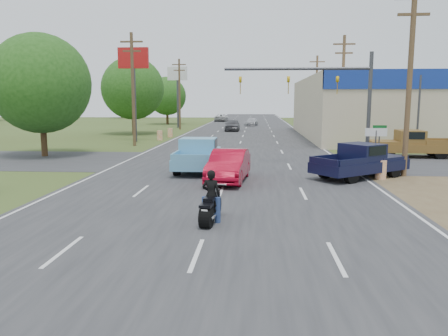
# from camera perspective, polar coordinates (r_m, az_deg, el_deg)

# --- Properties ---
(ground) EXTENTS (200.00, 200.00, 0.00)m
(ground) POSITION_cam_1_polar(r_m,az_deg,el_deg) (11.68, -3.60, -11.32)
(ground) COLOR #3D481D
(ground) RESTS_ON ground
(main_road) EXTENTS (15.00, 180.00, 0.02)m
(main_road) POSITION_cam_1_polar(r_m,az_deg,el_deg) (51.05, 2.49, 4.19)
(main_road) COLOR #2D2D30
(main_road) RESTS_ON ground
(cross_road) EXTENTS (120.00, 10.00, 0.02)m
(cross_road) POSITION_cam_1_polar(r_m,az_deg,el_deg) (29.18, 1.17, 0.83)
(cross_road) COLOR #2D2D30
(cross_road) RESTS_ON ground
(utility_pole_1) EXTENTS (2.00, 0.28, 10.00)m
(utility_pole_1) POSITION_cam_1_polar(r_m,az_deg,el_deg) (25.20, 23.10, 11.01)
(utility_pole_1) COLOR #4C3823
(utility_pole_1) RESTS_ON ground
(utility_pole_2) EXTENTS (2.00, 0.28, 10.00)m
(utility_pole_2) POSITION_cam_1_polar(r_m,az_deg,el_deg) (42.64, 15.23, 10.16)
(utility_pole_2) COLOR #4C3823
(utility_pole_2) RESTS_ON ground
(utility_pole_3) EXTENTS (2.00, 0.28, 10.00)m
(utility_pole_3) POSITION_cam_1_polar(r_m,az_deg,el_deg) (60.41, 11.96, 9.75)
(utility_pole_3) COLOR #4C3823
(utility_pole_3) RESTS_ON ground
(utility_pole_5) EXTENTS (2.00, 0.28, 10.00)m
(utility_pole_5) POSITION_cam_1_polar(r_m,az_deg,el_deg) (40.42, -11.82, 10.37)
(utility_pole_5) COLOR #4C3823
(utility_pole_5) RESTS_ON ground
(utility_pole_6) EXTENTS (2.00, 0.28, 10.00)m
(utility_pole_6) POSITION_cam_1_polar(r_m,az_deg,el_deg) (63.84, -5.83, 9.82)
(utility_pole_6) COLOR #4C3823
(utility_pole_6) RESTS_ON ground
(tree_0) EXTENTS (7.14, 7.14, 8.84)m
(tree_0) POSITION_cam_1_polar(r_m,az_deg,el_deg) (34.57, -22.85, 10.12)
(tree_0) COLOR #422D19
(tree_0) RESTS_ON ground
(tree_1) EXTENTS (7.56, 7.56, 9.36)m
(tree_1) POSITION_cam_1_polar(r_m,az_deg,el_deg) (54.98, -11.84, 10.14)
(tree_1) COLOR #422D19
(tree_1) RESTS_ON ground
(tree_2) EXTENTS (6.72, 6.72, 8.32)m
(tree_2) POSITION_cam_1_polar(r_m,az_deg,el_deg) (78.46, -7.46, 9.30)
(tree_2) COLOR #422D19
(tree_2) RESTS_ON ground
(tree_5) EXTENTS (7.98, 7.98, 9.88)m
(tree_5) POSITION_cam_1_polar(r_m,az_deg,el_deg) (109.65, 19.51, 9.17)
(tree_5) COLOR #422D19
(tree_5) RESTS_ON ground
(tree_6) EXTENTS (8.82, 8.82, 10.92)m
(tree_6) POSITION_cam_1_polar(r_m,az_deg,el_deg) (110.49, -12.56, 9.77)
(tree_6) COLOR #422D19
(tree_6) RESTS_ON ground
(barrel_0) EXTENTS (0.56, 0.56, 1.00)m
(barrel_0) POSITION_cam_1_polar(r_m,az_deg,el_deg) (24.02, 19.80, -0.20)
(barrel_0) COLOR orange
(barrel_0) RESTS_ON ground
(barrel_1) EXTENTS (0.56, 0.56, 1.00)m
(barrel_1) POSITION_cam_1_polar(r_m,az_deg,el_deg) (32.30, 16.48, 2.11)
(barrel_1) COLOR orange
(barrel_1) RESTS_ON ground
(barrel_2) EXTENTS (0.56, 0.56, 1.00)m
(barrel_2) POSITION_cam_1_polar(r_m,az_deg,el_deg) (46.10, -8.39, 4.24)
(barrel_2) COLOR orange
(barrel_2) RESTS_ON ground
(barrel_3) EXTENTS (0.56, 0.56, 1.00)m
(barrel_3) POSITION_cam_1_polar(r_m,az_deg,el_deg) (49.95, -7.06, 4.60)
(barrel_3) COLOR orange
(barrel_3) RESTS_ON ground
(pole_sign_left_near) EXTENTS (3.00, 0.35, 9.20)m
(pole_sign_left_near) POSITION_cam_1_polar(r_m,az_deg,el_deg) (44.63, -11.72, 12.58)
(pole_sign_left_near) COLOR #3F3F44
(pole_sign_left_near) RESTS_ON ground
(pole_sign_left_far) EXTENTS (3.00, 0.35, 9.20)m
(pole_sign_left_far) POSITION_cam_1_polar(r_m,az_deg,el_deg) (68.01, -6.10, 11.30)
(pole_sign_left_far) COLOR #3F3F44
(pole_sign_left_far) RESTS_ON ground
(lane_sign) EXTENTS (1.20, 0.08, 2.52)m
(lane_sign) POSITION_cam_1_polar(r_m,az_deg,el_deg) (25.83, 19.21, 3.55)
(lane_sign) COLOR #3F3F44
(lane_sign) RESTS_ON ground
(street_name_sign) EXTENTS (0.80, 0.08, 2.61)m
(street_name_sign) POSITION_cam_1_polar(r_m,az_deg,el_deg) (27.46, 19.59, 3.20)
(street_name_sign) COLOR #3F3F44
(street_name_sign) RESTS_ON ground
(signal_mast) EXTENTS (9.12, 0.40, 7.00)m
(signal_mast) POSITION_cam_1_polar(r_m,az_deg,el_deg) (28.21, 13.18, 10.10)
(signal_mast) COLOR #3F3F44
(signal_mast) RESTS_ON ground
(red_convertible) EXTENTS (2.13, 4.96, 1.59)m
(red_convertible) POSITION_cam_1_polar(r_m,az_deg,el_deg) (21.91, 0.62, 0.29)
(red_convertible) COLOR #A1071E
(red_convertible) RESTS_ON ground
(motorcycle) EXTENTS (0.77, 2.32, 1.18)m
(motorcycle) POSITION_cam_1_polar(r_m,az_deg,el_deg) (14.45, -1.74, -5.21)
(motorcycle) COLOR black
(motorcycle) RESTS_ON ground
(rider) EXTENTS (0.66, 0.48, 1.68)m
(rider) POSITION_cam_1_polar(r_m,az_deg,el_deg) (14.44, -1.68, -3.92)
(rider) COLOR black
(rider) RESTS_ON ground
(blue_pickup) EXTENTS (2.26, 5.75, 1.90)m
(blue_pickup) POSITION_cam_1_polar(r_m,az_deg,el_deg) (25.42, -3.34, 1.81)
(blue_pickup) COLOR black
(blue_pickup) RESTS_ON ground
(navy_pickup) EXTENTS (5.65, 4.97, 1.82)m
(navy_pickup) POSITION_cam_1_polar(r_m,az_deg,el_deg) (24.09, 17.57, 0.94)
(navy_pickup) COLOR black
(navy_pickup) RESTS_ON ground
(brown_pickup) EXTENTS (6.01, 2.61, 1.95)m
(brown_pickup) POSITION_cam_1_polar(r_m,az_deg,el_deg) (34.24, 23.03, 2.95)
(brown_pickup) COLOR black
(brown_pickup) RESTS_ON ground
(distant_car_grey) EXTENTS (1.95, 4.81, 1.64)m
(distant_car_grey) POSITION_cam_1_polar(r_m,az_deg,el_deg) (59.95, 1.09, 5.64)
(distant_car_grey) COLOR #504F54
(distant_car_grey) RESTS_ON ground
(distant_car_silver) EXTENTS (2.44, 4.57, 1.26)m
(distant_car_silver) POSITION_cam_1_polar(r_m,az_deg,el_deg) (73.12, 3.60, 6.02)
(distant_car_silver) COLOR #B9B9BE
(distant_car_silver) RESTS_ON ground
(distant_car_white) EXTENTS (2.65, 5.40, 1.48)m
(distant_car_white) POSITION_cam_1_polar(r_m,az_deg,el_deg) (89.31, -0.34, 6.58)
(distant_car_white) COLOR #BDBDBD
(distant_car_white) RESTS_ON ground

